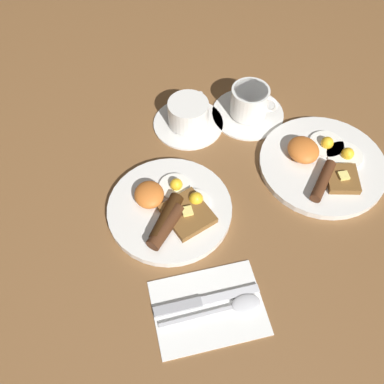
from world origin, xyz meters
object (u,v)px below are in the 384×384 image
(teacup_near, at_px, (188,115))
(spoon, at_px, (236,306))
(breakfast_plate_near, at_px, (170,209))
(teacup_far, at_px, (249,105))
(knife, at_px, (201,302))
(breakfast_plate_far, at_px, (322,163))

(teacup_near, bearing_deg, spoon, -0.74)
(breakfast_plate_near, xyz_separation_m, teacup_near, (-0.23, 0.08, 0.01))
(teacup_far, xyz_separation_m, knife, (0.43, -0.21, -0.02))
(breakfast_plate_far, relative_size, teacup_near, 1.68)
(teacup_far, height_order, spoon, teacup_far)
(breakfast_plate_far, bearing_deg, spoon, -44.24)
(teacup_near, bearing_deg, knife, -8.49)
(breakfast_plate_near, height_order, spoon, breakfast_plate_near)
(breakfast_plate_near, distance_m, knife, 0.20)
(teacup_near, distance_m, teacup_far, 0.14)
(teacup_near, xyz_separation_m, knife, (0.43, -0.06, -0.02))
(breakfast_plate_near, relative_size, knife, 1.30)
(breakfast_plate_near, distance_m, breakfast_plate_far, 0.34)
(teacup_near, distance_m, spoon, 0.45)
(breakfast_plate_far, height_order, spoon, breakfast_plate_far)
(breakfast_plate_near, height_order, knife, breakfast_plate_near)
(teacup_near, relative_size, knife, 0.84)
(knife, bearing_deg, teacup_near, 79.40)
(spoon, bearing_deg, knife, 157.00)
(teacup_far, bearing_deg, breakfast_plate_near, -44.41)
(breakfast_plate_far, distance_m, knife, 0.40)
(teacup_near, distance_m, knife, 0.43)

